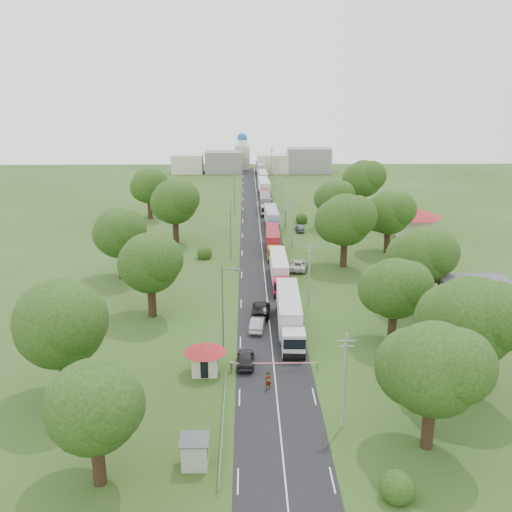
{
  "coord_description": "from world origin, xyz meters",
  "views": [
    {
      "loc": [
        -2.89,
        -78.31,
        29.13
      ],
      "look_at": [
        -1.35,
        6.43,
        3.0
      ],
      "focal_mm": 40.0,
      "sensor_mm": 36.0,
      "label": 1
    }
  ],
  "objects_px": {
    "car_lane_mid": "(257,324)",
    "car_lane_front": "(246,359)",
    "info_sign": "(286,215)",
    "pedestrian_near": "(268,381)",
    "guard_booth": "(205,354)",
    "truck_0": "(289,314)",
    "boom_barrier": "(261,364)"
  },
  "relations": [
    {
      "from": "boom_barrier",
      "to": "guard_booth",
      "type": "height_order",
      "value": "guard_booth"
    },
    {
      "from": "truck_0",
      "to": "pedestrian_near",
      "type": "distance_m",
      "value": 14.06
    },
    {
      "from": "car_lane_mid",
      "to": "guard_booth",
      "type": "bearing_deg",
      "value": 69.32
    },
    {
      "from": "guard_booth",
      "to": "car_lane_mid",
      "type": "distance_m",
      "value": 12.1
    },
    {
      "from": "guard_booth",
      "to": "info_sign",
      "type": "bearing_deg",
      "value": 78.32
    },
    {
      "from": "info_sign",
      "to": "car_lane_mid",
      "type": "xyz_separation_m",
      "value": [
        -6.74,
        -49.4,
        -2.24
      ]
    },
    {
      "from": "car_lane_mid",
      "to": "car_lane_front",
      "type": "bearing_deg",
      "value": 88.3
    },
    {
      "from": "truck_0",
      "to": "car_lane_front",
      "type": "distance_m",
      "value": 10.25
    },
    {
      "from": "guard_booth",
      "to": "car_lane_front",
      "type": "relative_size",
      "value": 0.96
    },
    {
      "from": "guard_booth",
      "to": "info_sign",
      "type": "height_order",
      "value": "info_sign"
    },
    {
      "from": "car_lane_mid",
      "to": "pedestrian_near",
      "type": "height_order",
      "value": "pedestrian_near"
    },
    {
      "from": "guard_booth",
      "to": "pedestrian_near",
      "type": "relative_size",
      "value": 2.5
    },
    {
      "from": "info_sign",
      "to": "pedestrian_near",
      "type": "height_order",
      "value": "info_sign"
    },
    {
      "from": "guard_booth",
      "to": "truck_0",
      "type": "bearing_deg",
      "value": 47.02
    },
    {
      "from": "truck_0",
      "to": "car_lane_front",
      "type": "xyz_separation_m",
      "value": [
        -5.27,
        -8.66,
        -1.49
      ]
    },
    {
      "from": "car_lane_mid",
      "to": "boom_barrier",
      "type": "bearing_deg",
      "value": 98.4
    },
    {
      "from": "guard_booth",
      "to": "truck_0",
      "type": "distance_m",
      "value": 13.89
    },
    {
      "from": "car_lane_mid",
      "to": "truck_0",
      "type": "bearing_deg",
      "value": -179.2
    },
    {
      "from": "boom_barrier",
      "to": "info_sign",
      "type": "distance_m",
      "value": 60.39
    },
    {
      "from": "guard_booth",
      "to": "truck_0",
      "type": "xyz_separation_m",
      "value": [
        9.47,
        10.16,
        0.1
      ]
    },
    {
      "from": "boom_barrier",
      "to": "pedestrian_near",
      "type": "relative_size",
      "value": 5.25
    },
    {
      "from": "boom_barrier",
      "to": "car_lane_front",
      "type": "xyz_separation_m",
      "value": [
        -1.64,
        1.5,
        -0.11
      ]
    },
    {
      "from": "truck_0",
      "to": "car_lane_mid",
      "type": "distance_m",
      "value": 4.13
    },
    {
      "from": "boom_barrier",
      "to": "guard_booth",
      "type": "relative_size",
      "value": 2.1
    },
    {
      "from": "info_sign",
      "to": "car_lane_front",
      "type": "height_order",
      "value": "info_sign"
    },
    {
      "from": "info_sign",
      "to": "guard_booth",
      "type": "bearing_deg",
      "value": -101.68
    },
    {
      "from": "info_sign",
      "to": "pedestrian_near",
      "type": "distance_m",
      "value": 63.82
    },
    {
      "from": "car_lane_front",
      "to": "boom_barrier",
      "type": "bearing_deg",
      "value": 138.68
    },
    {
      "from": "boom_barrier",
      "to": "info_sign",
      "type": "xyz_separation_m",
      "value": [
        6.56,
        60.0,
        2.11
      ]
    },
    {
      "from": "guard_booth",
      "to": "pedestrian_near",
      "type": "height_order",
      "value": "guard_booth"
    },
    {
      "from": "info_sign",
      "to": "truck_0",
      "type": "relative_size",
      "value": 0.27
    },
    {
      "from": "boom_barrier",
      "to": "pedestrian_near",
      "type": "height_order",
      "value": "pedestrian_near"
    }
  ]
}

